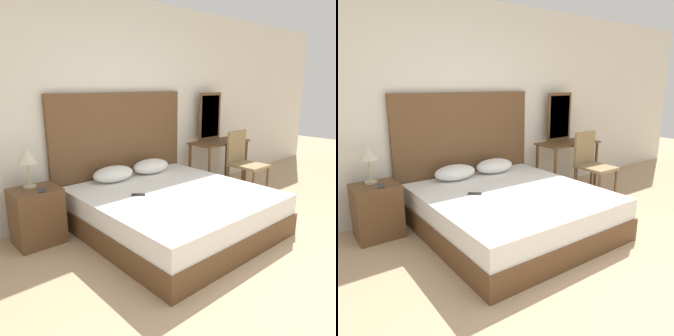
% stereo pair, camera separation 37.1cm
% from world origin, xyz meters
% --- Properties ---
extents(ground_plane, '(16.00, 16.00, 0.00)m').
position_xyz_m(ground_plane, '(0.00, 0.00, 0.00)').
color(ground_plane, tan).
extents(wall_back, '(10.00, 0.06, 2.70)m').
position_xyz_m(wall_back, '(0.00, 2.73, 1.35)').
color(wall_back, silver).
rests_on(wall_back, ground_plane).
extents(bed, '(1.89, 2.01, 0.47)m').
position_xyz_m(bed, '(0.04, 1.63, 0.23)').
color(bed, brown).
rests_on(bed, ground_plane).
extents(headboard, '(1.99, 0.05, 1.54)m').
position_xyz_m(headboard, '(0.04, 2.65, 0.77)').
color(headboard, brown).
rests_on(headboard, ground_plane).
extents(pillow_left, '(0.54, 0.34, 0.19)m').
position_xyz_m(pillow_left, '(-0.25, 2.41, 0.56)').
color(pillow_left, white).
rests_on(pillow_left, bed).
extents(pillow_right, '(0.54, 0.34, 0.19)m').
position_xyz_m(pillow_right, '(0.34, 2.41, 0.56)').
color(pillow_right, white).
rests_on(pillow_right, bed).
extents(phone_on_bed, '(0.16, 0.15, 0.01)m').
position_xyz_m(phone_on_bed, '(-0.34, 1.78, 0.47)').
color(phone_on_bed, '#232328').
rests_on(phone_on_bed, bed).
extents(nightstand, '(0.47, 0.41, 0.60)m').
position_xyz_m(nightstand, '(-1.25, 2.34, 0.30)').
color(nightstand, brown).
rests_on(nightstand, ground_plane).
extents(table_lamp, '(0.21, 0.21, 0.42)m').
position_xyz_m(table_lamp, '(-1.26, 2.43, 0.92)').
color(table_lamp, tan).
rests_on(table_lamp, nightstand).
extents(phone_on_nightstand, '(0.11, 0.16, 0.01)m').
position_xyz_m(phone_on_nightstand, '(-1.21, 2.24, 0.60)').
color(phone_on_nightstand, '#232328').
rests_on(phone_on_nightstand, nightstand).
extents(vanity_desk, '(0.99, 0.48, 0.76)m').
position_xyz_m(vanity_desk, '(1.68, 2.33, 0.63)').
color(vanity_desk, brown).
rests_on(vanity_desk, ground_plane).
extents(vanity_mirror, '(0.48, 0.03, 0.75)m').
position_xyz_m(vanity_mirror, '(1.68, 2.55, 1.14)').
color(vanity_mirror, brown).
rests_on(vanity_mirror, vanity_desk).
extents(chair, '(0.43, 0.50, 0.96)m').
position_xyz_m(chair, '(1.67, 1.86, 0.55)').
color(chair, olive).
rests_on(chair, ground_plane).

